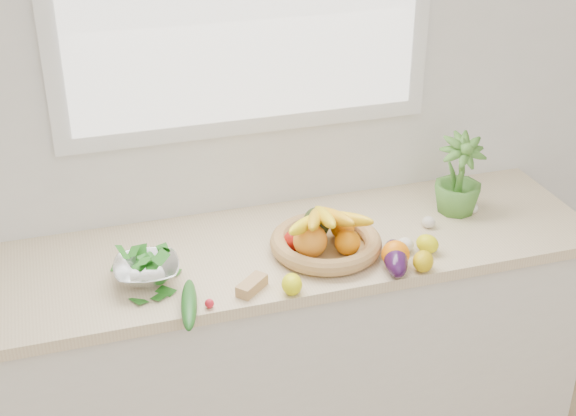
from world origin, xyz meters
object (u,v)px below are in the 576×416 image
object	(u,v)px
apple	(294,241)
potted_herb	(459,177)
eggplant	(395,258)
colander_with_spinach	(146,266)
cucumber	(189,304)
fruit_basket	(325,237)

from	to	relation	value
apple	potted_herb	bearing A→B (deg)	8.04
apple	eggplant	xyz separation A→B (m)	(0.27, -0.20, 0.00)
eggplant	colander_with_spinach	world-z (taller)	colander_with_spinach
apple	cucumber	size ratio (longest dim) A/B	0.28
cucumber	potted_herb	bearing A→B (deg)	17.53
eggplant	fruit_basket	bearing A→B (deg)	136.39
colander_with_spinach	apple	bearing A→B (deg)	5.09
potted_herb	apple	bearing A→B (deg)	-171.96
cucumber	eggplant	bearing A→B (deg)	2.86
colander_with_spinach	eggplant	bearing A→B (deg)	-11.86
apple	eggplant	world-z (taller)	eggplant
apple	eggplant	distance (m)	0.34
apple	colander_with_spinach	world-z (taller)	colander_with_spinach
cucumber	colander_with_spinach	xyz separation A→B (m)	(-0.09, 0.19, 0.03)
potted_herb	colander_with_spinach	xyz separation A→B (m)	(-1.13, -0.13, -0.08)
eggplant	potted_herb	size ratio (longest dim) A/B	0.64
cucumber	potted_herb	world-z (taller)	potted_herb
eggplant	fruit_basket	distance (m)	0.25
eggplant	apple	bearing A→B (deg)	143.13
apple	fruit_basket	world-z (taller)	fruit_basket
cucumber	potted_herb	size ratio (longest dim) A/B	0.84
cucumber	colander_with_spinach	world-z (taller)	colander_with_spinach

